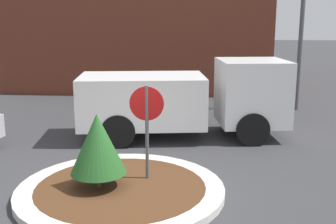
{
  "coord_description": "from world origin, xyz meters",
  "views": [
    {
      "loc": [
        1.55,
        -7.67,
        3.4
      ],
      "look_at": [
        0.75,
        2.31,
        1.15
      ],
      "focal_mm": 45.0,
      "sensor_mm": 36.0,
      "label": 1
    }
  ],
  "objects": [
    {
      "name": "ground_plane",
      "position": [
        0.0,
        0.0,
        0.0
      ],
      "size": [
        120.0,
        120.0,
        0.0
      ],
      "primitive_type": "plane",
      "color": "#38383A"
    },
    {
      "name": "storefront_building",
      "position": [
        -1.5,
        13.51,
        3.21
      ],
      "size": [
        12.16,
        6.07,
        6.42
      ],
      "color": "brown",
      "rests_on": "ground_plane"
    },
    {
      "name": "light_pole",
      "position": [
        5.13,
        8.22,
        3.83
      ],
      "size": [
        0.7,
        0.3,
        6.55
      ],
      "color": "#4C4C51",
      "rests_on": "ground_plane"
    },
    {
      "name": "island_shrub",
      "position": [
        -0.42,
        -0.04,
        1.03
      ],
      "size": [
        1.09,
        1.09,
        1.47
      ],
      "color": "brown",
      "rests_on": "traffic_island"
    },
    {
      "name": "utility_truck",
      "position": [
        1.11,
        4.15,
        1.16
      ],
      "size": [
        6.05,
        2.79,
        2.23
      ],
      "rotation": [
        0.0,
        0.0,
        0.14
      ],
      "color": "white",
      "rests_on": "ground_plane"
    },
    {
      "name": "traffic_island",
      "position": [
        0.0,
        0.0,
        0.08
      ],
      "size": [
        4.09,
        4.09,
        0.15
      ],
      "color": "beige",
      "rests_on": "ground_plane"
    },
    {
      "name": "stop_sign",
      "position": [
        0.47,
        0.49,
        1.44
      ],
      "size": [
        0.69,
        0.07,
        2.09
      ],
      "color": "#4C4C51",
      "rests_on": "ground_plane"
    }
  ]
}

